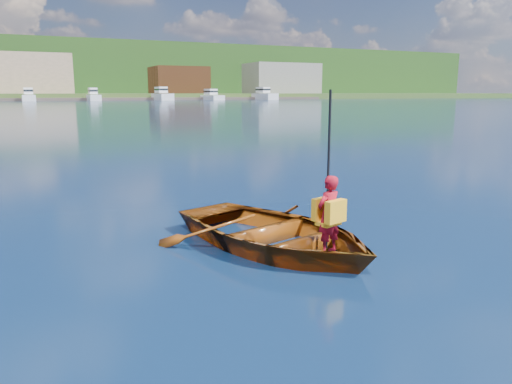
{
  "coord_description": "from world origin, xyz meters",
  "views": [
    {
      "loc": [
        -3.43,
        -7.28,
        2.23
      ],
      "look_at": [
        -0.58,
        -0.97,
        0.85
      ],
      "focal_mm": 35.0,
      "sensor_mm": 36.0,
      "label": 1
    }
  ],
  "objects_px": {
    "rowboat": "(274,233)",
    "dock": "(80,99)",
    "child_paddler": "(329,213)",
    "marina_yachts": "(42,96)"
  },
  "relations": [
    {
      "from": "rowboat",
      "to": "dock",
      "type": "xyz_separation_m",
      "value": [
        10.94,
        148.97,
        0.18
      ]
    },
    {
      "from": "child_paddler",
      "to": "marina_yachts",
      "type": "bearing_deg",
      "value": 89.92
    },
    {
      "from": "dock",
      "to": "marina_yachts",
      "type": "bearing_deg",
      "value": -155.71
    },
    {
      "from": "rowboat",
      "to": "child_paddler",
      "type": "xyz_separation_m",
      "value": [
        0.41,
        -0.81,
        0.43
      ]
    },
    {
      "from": "dock",
      "to": "child_paddler",
      "type": "bearing_deg",
      "value": -94.02
    },
    {
      "from": "marina_yachts",
      "to": "child_paddler",
      "type": "bearing_deg",
      "value": -90.08
    },
    {
      "from": "dock",
      "to": "rowboat",
      "type": "bearing_deg",
      "value": -94.2
    },
    {
      "from": "dock",
      "to": "marina_yachts",
      "type": "distance_m",
      "value": 11.36
    },
    {
      "from": "rowboat",
      "to": "marina_yachts",
      "type": "xyz_separation_m",
      "value": [
        0.63,
        144.31,
        1.14
      ]
    },
    {
      "from": "child_paddler",
      "to": "dock",
      "type": "bearing_deg",
      "value": 85.98
    }
  ]
}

